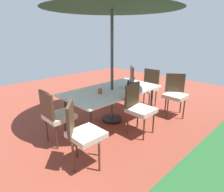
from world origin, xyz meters
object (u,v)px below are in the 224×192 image
(patio_umbrella, at_px, (112,1))
(chair_northwest, at_px, (175,93))
(chair_west, at_px, (148,86))
(cup, at_px, (100,91))
(chair_north, at_px, (139,106))
(dining_table, at_px, (112,92))
(chair_southwest, at_px, (127,81))
(chair_east, at_px, (56,114))
(chair_northeast, at_px, (82,131))
(laptop, at_px, (128,85))

(patio_umbrella, distance_m, chair_northwest, 2.43)
(chair_west, relative_size, cup, 9.17)
(chair_west, xyz_separation_m, chair_northwest, (0.05, 0.80, 0.00))
(chair_north, bearing_deg, dining_table, 81.87)
(patio_umbrella, relative_size, chair_north, 2.71)
(chair_southwest, relative_size, chair_northwest, 1.00)
(chair_east, xyz_separation_m, chair_north, (-1.31, 0.77, 0.00))
(chair_southwest, distance_m, cup, 1.91)
(chair_east, height_order, chair_north, same)
(chair_northeast, distance_m, chair_southwest, 3.11)
(chair_east, height_order, cup, chair_east)
(cup, bearing_deg, chair_northeast, 36.77)
(dining_table, xyz_separation_m, chair_northeast, (1.37, 0.78, -0.13))
(dining_table, bearing_deg, cup, 5.91)
(chair_east, distance_m, chair_west, 2.68)
(patio_umbrella, height_order, chair_southwest, patio_umbrella)
(chair_northeast, height_order, chair_southwest, same)
(chair_west, bearing_deg, chair_southwest, 174.48)
(cup, bearing_deg, chair_southwest, -155.20)
(laptop, height_order, cup, laptop)
(laptop, bearing_deg, chair_east, -16.32)
(patio_umbrella, height_order, cup, patio_umbrella)
(chair_east, height_order, laptop, chair_east)
(chair_east, relative_size, cup, 9.17)
(chair_west, bearing_deg, chair_east, -96.37)
(dining_table, relative_size, chair_west, 2.17)
(chair_northeast, bearing_deg, chair_southwest, -19.69)
(laptop, bearing_deg, cup, -17.51)
(chair_southwest, relative_size, chair_north, 1.00)
(chair_east, bearing_deg, chair_west, -89.48)
(patio_umbrella, xyz_separation_m, chair_north, (0.03, 0.75, -1.89))
(chair_west, relative_size, chair_north, 1.00)
(chair_north, bearing_deg, patio_umbrella, 81.87)
(dining_table, xyz_separation_m, chair_west, (-1.35, 0.00, -0.13))
(chair_northwest, height_order, cup, chair_northwest)
(dining_table, height_order, chair_southwest, chair_southwest)
(chair_northwest, relative_size, cup, 9.17)
(patio_umbrella, height_order, chair_north, patio_umbrella)
(patio_umbrella, height_order, laptop, patio_umbrella)
(chair_east, distance_m, cup, 0.99)
(chair_west, bearing_deg, laptop, -89.05)
(laptop, relative_size, cup, 3.40)
(chair_southwest, bearing_deg, chair_north, -0.64)
(dining_table, relative_size, chair_southwest, 2.17)
(chair_southwest, bearing_deg, chair_northeast, -18.86)
(chair_southwest, bearing_deg, chair_east, -33.08)
(dining_table, xyz_separation_m, cup, (0.38, 0.04, 0.10))
(chair_east, xyz_separation_m, chair_west, (-2.68, 0.02, 0.00))
(cup, bearing_deg, dining_table, -174.09)
(chair_northeast, height_order, laptop, chair_northeast)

